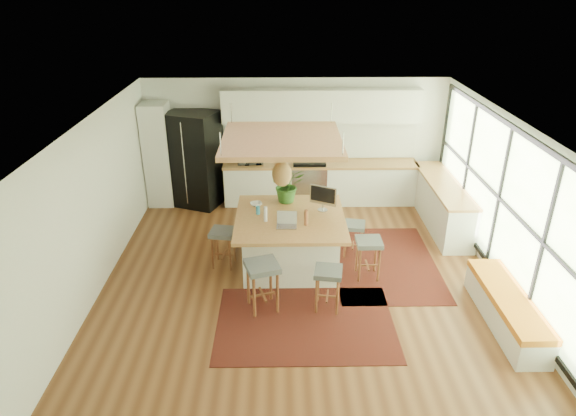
{
  "coord_description": "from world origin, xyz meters",
  "views": [
    {
      "loc": [
        -0.31,
        -7.11,
        4.67
      ],
      "look_at": [
        -0.2,
        0.5,
        1.1
      ],
      "focal_mm": 31.27,
      "sensor_mm": 36.0,
      "label": 1
    }
  ],
  "objects_px": {
    "fridge": "(195,164)",
    "laptop": "(287,220)",
    "island_plant": "(287,188)",
    "stool_near_right": "(328,288)",
    "microwave": "(250,155)",
    "stool_near_left": "(263,289)",
    "stool_right_back": "(354,237)",
    "island": "(290,241)",
    "monitor": "(323,197)",
    "stool_left_side": "(223,247)",
    "stool_right_front": "(368,258)"
  },
  "relations": [
    {
      "from": "stool_right_back",
      "to": "microwave",
      "type": "height_order",
      "value": "microwave"
    },
    {
      "from": "stool_near_right",
      "to": "island_plant",
      "type": "distance_m",
      "value": 2.19
    },
    {
      "from": "stool_right_back",
      "to": "laptop",
      "type": "relative_size",
      "value": 1.83
    },
    {
      "from": "monitor",
      "to": "stool_left_side",
      "type": "bearing_deg",
      "value": -143.96
    },
    {
      "from": "stool_right_back",
      "to": "monitor",
      "type": "relative_size",
      "value": 1.29
    },
    {
      "from": "monitor",
      "to": "stool_near_right",
      "type": "bearing_deg",
      "value": -63.55
    },
    {
      "from": "fridge",
      "to": "island_plant",
      "type": "distance_m",
      "value": 2.82
    },
    {
      "from": "island_plant",
      "to": "microwave",
      "type": "bearing_deg",
      "value": 111.02
    },
    {
      "from": "island",
      "to": "stool_near_left",
      "type": "bearing_deg",
      "value": -108.86
    },
    {
      "from": "stool_left_side",
      "to": "laptop",
      "type": "bearing_deg",
      "value": -18.02
    },
    {
      "from": "island",
      "to": "stool_right_front",
      "type": "relative_size",
      "value": 2.62
    },
    {
      "from": "island",
      "to": "stool_near_left",
      "type": "xyz_separation_m",
      "value": [
        -0.44,
        -1.29,
        -0.11
      ]
    },
    {
      "from": "stool_near_left",
      "to": "monitor",
      "type": "xyz_separation_m",
      "value": [
        1.01,
        1.53,
        0.83
      ]
    },
    {
      "from": "fridge",
      "to": "monitor",
      "type": "xyz_separation_m",
      "value": [
        2.58,
        -2.4,
        0.26
      ]
    },
    {
      "from": "fridge",
      "to": "laptop",
      "type": "height_order",
      "value": "fridge"
    },
    {
      "from": "stool_near_left",
      "to": "stool_near_right",
      "type": "xyz_separation_m",
      "value": [
        0.98,
        -0.01,
        0.0
      ]
    },
    {
      "from": "microwave",
      "to": "stool_right_front",
      "type": "bearing_deg",
      "value": -61.9
    },
    {
      "from": "stool_near_left",
      "to": "island",
      "type": "bearing_deg",
      "value": 71.14
    },
    {
      "from": "island_plant",
      "to": "island",
      "type": "bearing_deg",
      "value": -86.56
    },
    {
      "from": "stool_right_back",
      "to": "island_plant",
      "type": "bearing_deg",
      "value": 164.02
    },
    {
      "from": "stool_right_front",
      "to": "stool_left_side",
      "type": "height_order",
      "value": "stool_right_front"
    },
    {
      "from": "island",
      "to": "monitor",
      "type": "height_order",
      "value": "monitor"
    },
    {
      "from": "laptop",
      "to": "island_plant",
      "type": "xyz_separation_m",
      "value": [
        0.03,
        1.02,
        0.13
      ]
    },
    {
      "from": "stool_right_back",
      "to": "microwave",
      "type": "xyz_separation_m",
      "value": [
        -1.97,
        2.38,
        0.76
      ]
    },
    {
      "from": "laptop",
      "to": "island_plant",
      "type": "height_order",
      "value": "island_plant"
    },
    {
      "from": "stool_near_right",
      "to": "microwave",
      "type": "xyz_separation_m",
      "value": [
        -1.37,
        3.98,
        0.76
      ]
    },
    {
      "from": "laptop",
      "to": "monitor",
      "type": "relative_size",
      "value": 0.7
    },
    {
      "from": "stool_right_back",
      "to": "stool_left_side",
      "type": "height_order",
      "value": "stool_left_side"
    },
    {
      "from": "fridge",
      "to": "stool_left_side",
      "type": "relative_size",
      "value": 3.0
    },
    {
      "from": "microwave",
      "to": "laptop",
      "type": "bearing_deg",
      "value": -82.2
    },
    {
      "from": "stool_near_left",
      "to": "laptop",
      "type": "relative_size",
      "value": 2.28
    },
    {
      "from": "stool_near_right",
      "to": "island_plant",
      "type": "height_order",
      "value": "island_plant"
    },
    {
      "from": "island",
      "to": "island_plant",
      "type": "distance_m",
      "value": 0.97
    },
    {
      "from": "stool_near_left",
      "to": "laptop",
      "type": "distance_m",
      "value": 1.21
    },
    {
      "from": "stool_left_side",
      "to": "monitor",
      "type": "bearing_deg",
      "value": 8.62
    },
    {
      "from": "stool_left_side",
      "to": "microwave",
      "type": "relative_size",
      "value": 1.25
    },
    {
      "from": "microwave",
      "to": "stool_near_right",
      "type": "bearing_deg",
      "value": -77.18
    },
    {
      "from": "stool_right_front",
      "to": "laptop",
      "type": "height_order",
      "value": "laptop"
    },
    {
      "from": "stool_near_left",
      "to": "island_plant",
      "type": "xyz_separation_m",
      "value": [
        0.4,
        1.93,
        0.83
      ]
    },
    {
      "from": "fridge",
      "to": "stool_right_back",
      "type": "xyz_separation_m",
      "value": [
        3.17,
        -2.34,
        -0.57
      ]
    },
    {
      "from": "stool_near_left",
      "to": "laptop",
      "type": "xyz_separation_m",
      "value": [
        0.37,
        0.91,
        0.7
      ]
    },
    {
      "from": "stool_near_right",
      "to": "stool_near_left",
      "type": "bearing_deg",
      "value": 179.44
    },
    {
      "from": "microwave",
      "to": "island_plant",
      "type": "height_order",
      "value": "island_plant"
    },
    {
      "from": "stool_left_side",
      "to": "island_plant",
      "type": "bearing_deg",
      "value": 30.56
    },
    {
      "from": "stool_near_right",
      "to": "stool_right_front",
      "type": "height_order",
      "value": "stool_right_front"
    },
    {
      "from": "fridge",
      "to": "monitor",
      "type": "bearing_deg",
      "value": -21.51
    },
    {
      "from": "island",
      "to": "microwave",
      "type": "height_order",
      "value": "microwave"
    },
    {
      "from": "stool_near_left",
      "to": "laptop",
      "type": "height_order",
      "value": "laptop"
    },
    {
      "from": "island",
      "to": "stool_near_right",
      "type": "height_order",
      "value": "island"
    },
    {
      "from": "stool_right_front",
      "to": "monitor",
      "type": "distance_m",
      "value": 1.29
    }
  ]
}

